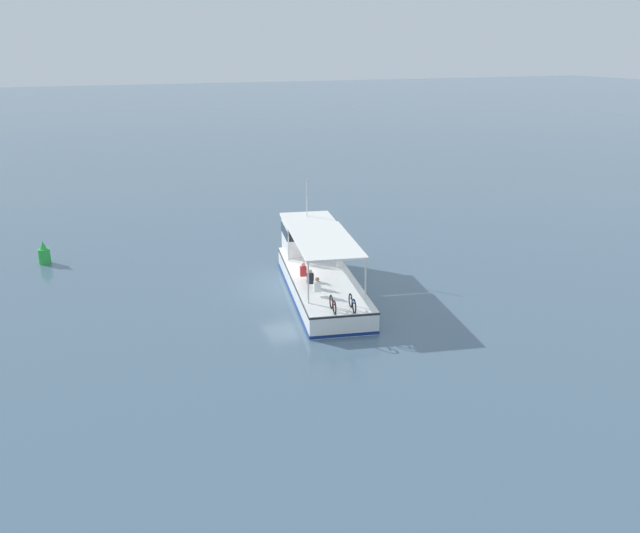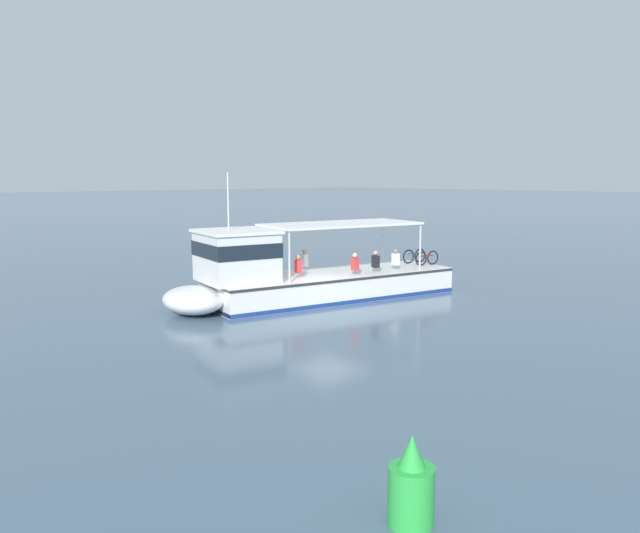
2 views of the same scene
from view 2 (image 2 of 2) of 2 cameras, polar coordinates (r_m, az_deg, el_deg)
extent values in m
plane|color=slate|center=(24.52, 0.54, -3.86)|extent=(400.00, 400.00, 0.00)
cube|color=white|center=(26.52, 1.11, -1.72)|extent=(11.22, 5.29, 1.10)
ellipsoid|color=white|center=(23.84, -11.60, -3.03)|extent=(2.74, 3.32, 1.01)
cube|color=navy|center=(26.60, 1.11, -2.68)|extent=(11.23, 5.33, 0.16)
cube|color=#2D2D33|center=(26.44, 1.11, -0.72)|extent=(11.23, 5.35, 0.10)
cube|color=white|center=(24.25, -7.70, 0.85)|extent=(3.09, 3.18, 1.90)
cube|color=#19232D|center=(24.21, -7.71, 1.63)|extent=(3.14, 3.25, 0.56)
cube|color=white|center=(24.14, -7.74, 3.23)|extent=(3.28, 3.37, 0.12)
cube|color=white|center=(26.44, 1.95, 3.93)|extent=(7.15, 4.22, 0.10)
cylinder|color=silver|center=(23.72, -2.84, 0.87)|extent=(0.08, 0.08, 2.00)
cylinder|color=silver|center=(26.13, -5.68, 1.53)|extent=(0.08, 0.08, 2.00)
cylinder|color=silver|center=(27.40, 9.20, 1.77)|extent=(0.08, 0.08, 2.00)
cylinder|color=silver|center=(29.51, 5.78, 2.29)|extent=(0.08, 0.08, 2.00)
cylinder|color=silver|center=(23.95, -8.46, 5.95)|extent=(0.06, 0.06, 2.20)
sphere|color=white|center=(26.49, -7.20, -1.92)|extent=(0.36, 0.36, 0.36)
sphere|color=white|center=(27.98, -1.02, -1.31)|extent=(0.36, 0.36, 0.36)
sphere|color=white|center=(29.64, 4.16, -0.79)|extent=(0.36, 0.36, 0.36)
torus|color=black|center=(28.71, 9.29, 0.72)|extent=(0.66, 0.19, 0.66)
torus|color=black|center=(29.17, 10.33, 0.81)|extent=(0.66, 0.19, 0.66)
cylinder|color=maroon|center=(28.93, 9.82, 1.00)|extent=(0.70, 0.20, 0.06)
torus|color=black|center=(29.40, 8.15, 0.92)|extent=(0.66, 0.19, 0.66)
torus|color=black|center=(29.84, 9.19, 1.00)|extent=(0.66, 0.19, 0.66)
cylinder|color=#1E478C|center=(29.61, 8.68, 1.19)|extent=(0.70, 0.20, 0.06)
cube|color=white|center=(27.35, 6.97, 0.67)|extent=(0.28, 0.36, 0.52)
sphere|color=#9E7051|center=(27.30, 6.98, 1.43)|extent=(0.20, 0.20, 0.20)
cube|color=black|center=(26.54, 5.14, 0.46)|extent=(0.28, 0.36, 0.52)
sphere|color=tan|center=(26.49, 5.15, 1.25)|extent=(0.20, 0.20, 0.20)
cube|color=red|center=(25.73, 3.23, 0.24)|extent=(0.28, 0.36, 0.52)
sphere|color=beige|center=(25.68, 3.24, 1.05)|extent=(0.20, 0.20, 0.20)
cube|color=white|center=(26.92, -1.45, 0.60)|extent=(0.28, 0.36, 0.52)
sphere|color=tan|center=(26.87, -1.45, 1.38)|extent=(0.20, 0.20, 0.20)
cube|color=red|center=(25.01, -2.03, 0.01)|extent=(0.28, 0.36, 0.52)
sphere|color=#9E7051|center=(24.96, -2.03, 0.85)|extent=(0.20, 0.20, 0.20)
cylinder|color=green|center=(9.92, 8.38, -20.13)|extent=(0.70, 0.70, 0.90)
cone|color=green|center=(9.60, 8.47, -16.45)|extent=(0.42, 0.42, 0.50)
camera|label=1|loc=(49.31, 40.81, 14.91)|focal=37.38mm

